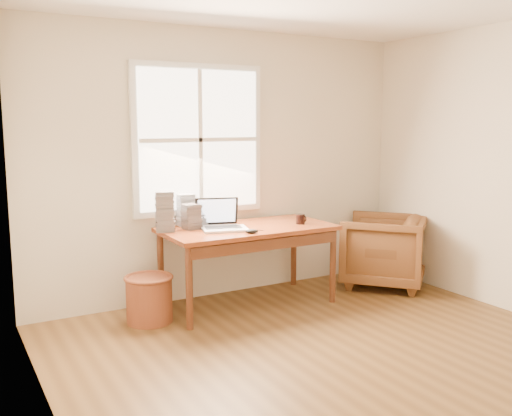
{
  "coord_description": "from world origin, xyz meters",
  "views": [
    {
      "loc": [
        -2.51,
        -2.79,
        1.73
      ],
      "look_at": [
        0.0,
        1.65,
        0.95
      ],
      "focal_mm": 40.0,
      "sensor_mm": 36.0,
      "label": 1
    }
  ],
  "objects_px": {
    "coffee_mug": "(300,219)",
    "cd_stack_a": "(186,210)",
    "desk": "(248,229)",
    "armchair": "(383,250)",
    "wicker_stool": "(149,300)",
    "laptop": "(225,214)"
  },
  "relations": [
    {
      "from": "armchair",
      "to": "wicker_stool",
      "type": "bearing_deg",
      "value": -44.13
    },
    {
      "from": "wicker_stool",
      "to": "coffee_mug",
      "type": "xyz_separation_m",
      "value": [
        1.48,
        -0.12,
        0.6
      ]
    },
    {
      "from": "desk",
      "to": "coffee_mug",
      "type": "bearing_deg",
      "value": -13.3
    },
    {
      "from": "coffee_mug",
      "to": "cd_stack_a",
      "type": "distance_m",
      "value": 1.1
    },
    {
      "from": "wicker_stool",
      "to": "cd_stack_a",
      "type": "bearing_deg",
      "value": 34.6
    },
    {
      "from": "desk",
      "to": "armchair",
      "type": "xyz_separation_m",
      "value": [
        1.55,
        -0.15,
        -0.35
      ]
    },
    {
      "from": "laptop",
      "to": "coffee_mug",
      "type": "xyz_separation_m",
      "value": [
        0.77,
        -0.07,
        -0.1
      ]
    },
    {
      "from": "desk",
      "to": "armchair",
      "type": "relative_size",
      "value": 1.93
    },
    {
      "from": "desk",
      "to": "armchair",
      "type": "height_order",
      "value": "armchair"
    },
    {
      "from": "wicker_stool",
      "to": "coffee_mug",
      "type": "bearing_deg",
      "value": -4.64
    },
    {
      "from": "armchair",
      "to": "wicker_stool",
      "type": "height_order",
      "value": "armchair"
    },
    {
      "from": "desk",
      "to": "wicker_stool",
      "type": "relative_size",
      "value": 4.05
    },
    {
      "from": "desk",
      "to": "coffee_mug",
      "type": "relative_size",
      "value": 17.02
    },
    {
      "from": "armchair",
      "to": "coffee_mug",
      "type": "xyz_separation_m",
      "value": [
        -1.04,
        0.03,
        0.42
      ]
    },
    {
      "from": "desk",
      "to": "cd_stack_a",
      "type": "relative_size",
      "value": 5.33
    },
    {
      "from": "desk",
      "to": "laptop",
      "type": "relative_size",
      "value": 3.84
    },
    {
      "from": "desk",
      "to": "laptop",
      "type": "bearing_deg",
      "value": -168.86
    },
    {
      "from": "coffee_mug",
      "to": "cd_stack_a",
      "type": "height_order",
      "value": "cd_stack_a"
    },
    {
      "from": "coffee_mug",
      "to": "cd_stack_a",
      "type": "bearing_deg",
      "value": 134.58
    },
    {
      "from": "coffee_mug",
      "to": "armchair",
      "type": "bearing_deg",
      "value": -21.83
    },
    {
      "from": "desk",
      "to": "coffee_mug",
      "type": "distance_m",
      "value": 0.53
    },
    {
      "from": "armchair",
      "to": "cd_stack_a",
      "type": "bearing_deg",
      "value": -54.3
    }
  ]
}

